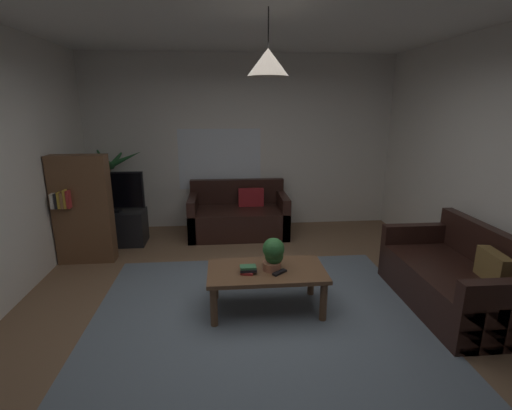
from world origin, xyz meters
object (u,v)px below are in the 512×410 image
at_px(book_on_table_1, 248,269).
at_px(remote_on_table_0, 280,272).
at_px(tv, 110,192).
at_px(coffee_table, 266,275).
at_px(couch_under_window, 239,217).
at_px(book_on_table_0, 247,272).
at_px(remote_on_table_1, 277,266).
at_px(bookshelf_corner, 82,210).
at_px(book_on_table_2, 248,267).
at_px(couch_right_side, 455,281).
at_px(potted_palm_corner, 113,196).
at_px(tv_stand, 114,228).
at_px(potted_plant_on_table, 273,253).
at_px(pendant_lamp, 268,62).

bearing_deg(book_on_table_1, remote_on_table_0, -8.14).
bearing_deg(tv, coffee_table, -44.44).
bearing_deg(couch_under_window, book_on_table_0, -90.41).
distance_m(coffee_table, tv, 2.85).
xyz_separation_m(remote_on_table_1, bookshelf_corner, (-2.31, 1.34, 0.26)).
bearing_deg(coffee_table, bookshelf_corner, 147.75).
xyz_separation_m(book_on_table_1, book_on_table_2, (-0.00, -0.00, 0.02)).
distance_m(couch_right_side, potted_palm_corner, 4.81).
bearing_deg(tv_stand, coffee_table, -44.75).
bearing_deg(book_on_table_2, potted_plant_on_table, 12.62).
bearing_deg(bookshelf_corner, tv_stand, 73.08).
distance_m(coffee_table, tv_stand, 2.84).
distance_m(book_on_table_1, potted_palm_corner, 3.20).
distance_m(couch_right_side, tv_stand, 4.45).
bearing_deg(coffee_table, book_on_table_2, -161.12).
xyz_separation_m(coffee_table, tv, (-2.01, 1.97, 0.43)).
bearing_deg(tv, remote_on_table_0, -44.32).
distance_m(couch_under_window, tv, 1.93).
xyz_separation_m(bookshelf_corner, pendant_lamp, (2.20, -1.39, 1.64)).
bearing_deg(potted_palm_corner, potted_plant_on_table, -48.49).
xyz_separation_m(book_on_table_1, bookshelf_corner, (-2.02, 1.45, 0.24)).
bearing_deg(remote_on_table_1, book_on_table_2, 19.89).
bearing_deg(pendant_lamp, potted_plant_on_table, -5.85).
distance_m(book_on_table_0, pendant_lamp, 1.91).
relative_size(couch_under_window, coffee_table, 1.32).
relative_size(couch_right_side, coffee_table, 1.34).
xyz_separation_m(couch_under_window, book_on_table_0, (-0.02, -2.34, 0.17)).
bearing_deg(remote_on_table_0, couch_right_side, -129.79).
xyz_separation_m(remote_on_table_0, remote_on_table_1, (-0.01, 0.15, 0.00)).
relative_size(couch_under_window, pendant_lamp, 2.80).
bearing_deg(tv, potted_palm_corner, 103.24).
bearing_deg(book_on_table_0, book_on_table_1, 56.66).
bearing_deg(book_on_table_2, tv, 131.89).
height_order(couch_under_window, bookshelf_corner, bookshelf_corner).
height_order(remote_on_table_1, tv_stand, tv_stand).
relative_size(book_on_table_2, bookshelf_corner, 0.11).
relative_size(book_on_table_2, potted_plant_on_table, 0.47).
height_order(book_on_table_1, remote_on_table_0, book_on_table_1).
distance_m(couch_right_side, pendant_lamp, 2.81).
relative_size(potted_plant_on_table, bookshelf_corner, 0.23).
xyz_separation_m(couch_under_window, couch_right_side, (2.08, -2.38, -0.00)).
xyz_separation_m(book_on_table_0, potted_palm_corner, (-1.94, 2.55, 0.17)).
relative_size(tv_stand, bookshelf_corner, 0.64).
bearing_deg(remote_on_table_1, tv, -43.63).
relative_size(book_on_table_1, tv, 0.17).
height_order(couch_right_side, tv, tv).
distance_m(coffee_table, remote_on_table_0, 0.17).
height_order(book_on_table_1, pendant_lamp, pendant_lamp).
distance_m(book_on_table_0, book_on_table_1, 0.03).
height_order(book_on_table_0, book_on_table_1, book_on_table_1).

